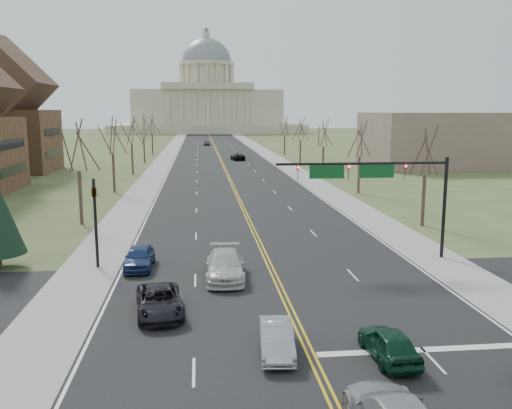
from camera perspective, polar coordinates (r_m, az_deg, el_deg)
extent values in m
plane|color=#465229|center=(25.11, 5.34, -14.55)|extent=(600.00, 600.00, 0.00)
cube|color=black|center=(132.89, -4.04, 5.36)|extent=(20.00, 380.00, 0.01)
cube|color=black|center=(30.58, 3.10, -9.95)|extent=(120.00, 14.00, 0.01)
cube|color=gray|center=(133.01, -9.23, 5.26)|extent=(4.00, 380.00, 0.03)
cube|color=gray|center=(133.84, 1.12, 5.42)|extent=(4.00, 380.00, 0.03)
cube|color=gold|center=(132.89, -4.04, 5.36)|extent=(0.42, 380.00, 0.01)
cube|color=silver|center=(132.91, -8.28, 5.28)|extent=(0.15, 380.00, 0.01)
cube|color=silver|center=(133.59, 0.18, 5.41)|extent=(0.15, 380.00, 0.01)
cube|color=silver|center=(25.65, 17.18, -14.39)|extent=(9.50, 0.50, 0.01)
cube|color=beige|center=(272.57, -5.12, 8.05)|extent=(90.00, 60.00, 4.00)
cube|color=beige|center=(272.45, -5.15, 10.16)|extent=(70.00, 40.00, 16.00)
cube|color=beige|center=(252.19, -5.10, 12.34)|extent=(42.00, 3.00, 3.00)
cylinder|color=beige|center=(272.89, -5.19, 13.10)|extent=(24.00, 24.00, 12.00)
cylinder|color=beige|center=(273.36, -5.22, 14.52)|extent=(27.00, 27.00, 1.60)
ellipsoid|color=gray|center=(273.43, -5.22, 14.69)|extent=(24.00, 24.00, 22.80)
cylinder|color=beige|center=(274.83, -5.26, 17.37)|extent=(3.20, 3.20, 3.00)
sphere|color=gray|center=(275.14, -5.27, 17.84)|extent=(2.40, 2.40, 2.40)
cylinder|color=black|center=(40.36, 19.20, -0.34)|extent=(0.24, 0.24, 7.20)
cylinder|color=black|center=(37.76, 11.18, 4.26)|extent=(12.00, 0.18, 0.18)
imported|color=black|center=(38.81, 15.40, 3.42)|extent=(0.35, 0.40, 1.10)
sphere|color=#FF0C0C|center=(38.63, 15.50, 3.91)|extent=(0.18, 0.18, 0.18)
imported|color=black|center=(37.53, 9.69, 3.43)|extent=(0.35, 0.40, 1.10)
sphere|color=#FF0C0C|center=(37.35, 9.77, 3.93)|extent=(0.18, 0.18, 0.18)
imported|color=black|center=(36.74, 4.42, 3.40)|extent=(0.35, 0.40, 1.10)
sphere|color=#FF0C0C|center=(36.56, 4.47, 3.92)|extent=(0.18, 0.18, 0.18)
cube|color=#0C4C1E|center=(38.12, 12.59, 3.43)|extent=(2.40, 0.12, 0.90)
cube|color=#0C4C1E|center=(37.16, 7.46, 3.42)|extent=(2.40, 0.12, 0.90)
cylinder|color=black|center=(37.28, -16.52, -1.94)|extent=(0.20, 0.20, 6.00)
imported|color=black|center=(36.91, -16.69, 1.40)|extent=(0.32, 0.36, 0.99)
cylinder|color=#382921|center=(51.22, 17.20, 0.40)|extent=(0.32, 0.32, 4.68)
cylinder|color=#382921|center=(52.16, -17.98, 0.67)|extent=(0.32, 0.32, 4.95)
cylinder|color=#382921|center=(69.85, 10.78, 3.08)|extent=(0.32, 0.32, 4.68)
cylinder|color=#382921|center=(71.67, -14.74, 3.21)|extent=(0.32, 0.32, 4.95)
cylinder|color=#382921|center=(89.08, 7.07, 4.61)|extent=(0.32, 0.32, 4.68)
cylinder|color=#382921|center=(91.39, -12.88, 4.66)|extent=(0.32, 0.32, 4.95)
cylinder|color=#382921|center=(108.59, 4.69, 5.58)|extent=(0.32, 0.32, 4.68)
cylinder|color=#382921|center=(111.21, -11.69, 5.58)|extent=(0.32, 0.32, 4.95)
cylinder|color=#382921|center=(128.25, 3.02, 6.25)|extent=(0.32, 0.32, 4.68)
cylinder|color=#382921|center=(131.09, -10.85, 6.23)|extent=(0.32, 0.32, 4.95)
cube|color=black|center=(76.58, -24.16, 3.36)|extent=(0.10, 9.80, 1.20)
cube|color=black|center=(76.33, -24.34, 5.84)|extent=(0.10, 9.80, 1.20)
cube|color=brown|center=(102.14, -25.25, 6.05)|extent=(17.00, 14.00, 10.50)
cube|color=black|center=(99.80, -20.50, 5.09)|extent=(0.10, 9.80, 1.20)
cube|color=black|center=(99.60, -20.63, 7.19)|extent=(0.10, 9.80, 1.20)
cube|color=#715C50|center=(108.19, 18.46, 6.51)|extent=(25.00, 20.00, 10.00)
imported|color=#0B3020|center=(24.17, 13.81, -14.01)|extent=(1.80, 4.10, 1.37)
imported|color=#A0A2A8|center=(24.05, 2.18, -13.90)|extent=(1.72, 4.11, 1.32)
imported|color=black|center=(28.69, -10.13, -9.99)|extent=(2.88, 5.19, 1.37)
imported|color=beige|center=(34.01, -3.26, -6.41)|extent=(2.56, 5.84, 1.67)
imported|color=navy|center=(36.90, -12.16, -5.45)|extent=(1.89, 4.43, 1.49)
imported|color=black|center=(115.48, -1.94, 5.08)|extent=(3.07, 5.63, 1.50)
imported|color=#424549|center=(164.84, -5.20, 6.47)|extent=(1.98, 4.37, 1.46)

